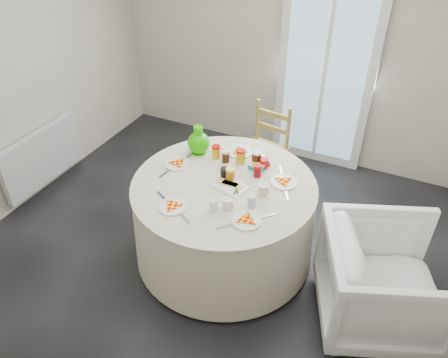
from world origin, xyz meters
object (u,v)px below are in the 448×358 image
at_px(table, 224,220).
at_px(armchair, 384,282).
at_px(green_pitcher, 199,141).
at_px(radiator, 43,157).
at_px(wooden_chair, 264,148).

bearing_deg(table, armchair, -4.85).
relative_size(table, green_pitcher, 6.07).
bearing_deg(armchair, table, 63.49).
relative_size(radiator, wooden_chair, 1.11).
bearing_deg(radiator, wooden_chair, 26.03).
distance_m(radiator, armchair, 3.37).
bearing_deg(armchair, green_pitcher, 54.24).
distance_m(table, green_pitcher, 0.70).
height_order(radiator, table, table).
relative_size(radiator, table, 0.67).
distance_m(armchair, green_pitcher, 1.81).
distance_m(radiator, table, 2.06).
distance_m(wooden_chair, green_pitcher, 0.89).
bearing_deg(radiator, table, -1.96).
distance_m(table, armchair, 1.31).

